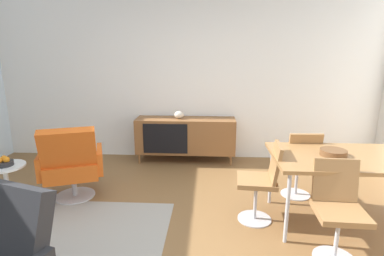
# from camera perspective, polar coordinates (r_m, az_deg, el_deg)

# --- Properties ---
(ground_plane) EXTENTS (8.32, 8.32, 0.00)m
(ground_plane) POSITION_cam_1_polar(r_m,az_deg,el_deg) (3.03, -4.85, -21.23)
(ground_plane) COLOR brown
(wall_back) EXTENTS (6.80, 0.12, 2.80)m
(wall_back) POSITION_cam_1_polar(r_m,az_deg,el_deg) (5.08, -0.99, 10.04)
(wall_back) COLOR white
(wall_back) RESTS_ON ground_plane
(sideboard) EXTENTS (1.60, 0.45, 0.72)m
(sideboard) POSITION_cam_1_polar(r_m,az_deg,el_deg) (4.94, -1.29, -1.39)
(sideboard) COLOR brown
(sideboard) RESTS_ON ground_plane
(vase_cobalt) EXTENTS (0.15, 0.15, 0.12)m
(vase_cobalt) POSITION_cam_1_polar(r_m,az_deg,el_deg) (4.87, -2.46, 2.50)
(vase_cobalt) COLOR beige
(vase_cobalt) RESTS_ON sideboard
(dining_table) EXTENTS (1.60, 0.90, 0.74)m
(dining_table) POSITION_cam_1_polar(r_m,az_deg,el_deg) (3.46, 28.10, -5.35)
(dining_table) COLOR olive
(dining_table) RESTS_ON ground_plane
(wooden_bowl_on_table) EXTENTS (0.26, 0.26, 0.06)m
(wooden_bowl_on_table) POSITION_cam_1_polar(r_m,az_deg,el_deg) (3.37, 25.14, -4.22)
(wooden_bowl_on_table) COLOR brown
(wooden_bowl_on_table) RESTS_ON dining_table
(dining_chair_front_left) EXTENTS (0.42, 0.44, 0.86)m
(dining_chair_front_left) POSITION_cam_1_polar(r_m,az_deg,el_deg) (2.94, 25.80, -13.26)
(dining_chair_front_left) COLOR #9E7042
(dining_chair_front_left) RESTS_ON ground_plane
(dining_chair_near_window) EXTENTS (0.45, 0.43, 0.86)m
(dining_chair_near_window) POSITION_cam_1_polar(r_m,az_deg,el_deg) (3.27, 13.18, -9.38)
(dining_chair_near_window) COLOR #9E7042
(dining_chair_near_window) RESTS_ON ground_plane
(dining_chair_back_left) EXTENTS (0.42, 0.44, 0.86)m
(dining_chair_back_left) POSITION_cam_1_polar(r_m,az_deg,el_deg) (3.90, 19.70, -5.96)
(dining_chair_back_left) COLOR #9E7042
(dining_chair_back_left) RESTS_ON ground_plane
(lounge_chair_red) EXTENTS (0.85, 0.82, 0.95)m
(lounge_chair_red) POSITION_cam_1_polar(r_m,az_deg,el_deg) (3.91, -21.83, -6.14)
(lounge_chair_red) COLOR #D85919
(lounge_chair_red) RESTS_ON ground_plane
(side_table_round) EXTENTS (0.44, 0.44, 0.52)m
(side_table_round) POSITION_cam_1_polar(r_m,az_deg,el_deg) (4.07, -31.60, -8.68)
(side_table_round) COLOR white
(side_table_round) RESTS_ON ground_plane
(fruit_bowl) EXTENTS (0.20, 0.20, 0.11)m
(fruit_bowl) POSITION_cam_1_polar(r_m,az_deg,el_deg) (3.99, -32.02, -5.49)
(fruit_bowl) COLOR #262628
(fruit_bowl) RESTS_ON side_table_round
(area_rug) EXTENTS (2.20, 1.70, 0.01)m
(area_rug) POSITION_cam_1_polar(r_m,az_deg,el_deg) (3.32, -25.73, -19.16)
(area_rug) COLOR gray
(area_rug) RESTS_ON ground_plane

